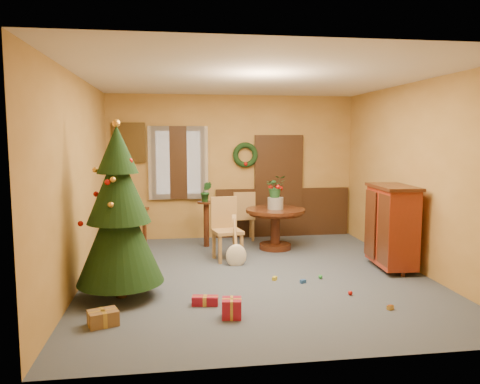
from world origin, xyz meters
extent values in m
plane|color=#384151|center=(0.00, 0.00, 0.00)|extent=(5.50, 5.50, 0.00)
plane|color=silver|center=(0.00, 0.00, 2.90)|extent=(5.50, 5.50, 0.00)
plane|color=olive|center=(0.00, 2.75, 1.45)|extent=(5.00, 0.00, 5.00)
plane|color=olive|center=(0.00, -2.75, 1.45)|extent=(5.00, 0.00, 5.00)
plane|color=olive|center=(-2.50, 0.00, 1.45)|extent=(0.00, 5.50, 5.50)
plane|color=olive|center=(2.50, 0.00, 1.45)|extent=(0.00, 5.50, 5.50)
cube|color=black|center=(1.05, 2.71, 0.50)|extent=(2.80, 0.06, 1.00)
cube|color=black|center=(0.95, 2.70, 1.05)|extent=(1.00, 0.08, 2.10)
cube|color=white|center=(0.95, 2.73, 1.00)|extent=(0.80, 0.03, 1.90)
cube|color=black|center=(-1.10, 2.70, 1.55)|extent=(1.05, 0.08, 1.45)
cube|color=white|center=(-1.10, 2.73, 1.55)|extent=(0.88, 0.03, 1.25)
cube|color=white|center=(-1.48, 2.65, 1.55)|extent=(0.42, 0.02, 1.45)
cube|color=white|center=(-0.72, 2.65, 1.55)|extent=(0.42, 0.02, 1.45)
torus|color=black|center=(0.25, 2.67, 1.70)|extent=(0.51, 0.11, 0.51)
cube|color=#4C3819|center=(-2.05, 2.71, 1.95)|extent=(0.62, 0.05, 0.78)
cube|color=gray|center=(-2.05, 2.74, 1.95)|extent=(0.48, 0.02, 0.62)
cylinder|color=black|center=(0.64, 1.59, 0.72)|extent=(1.09, 1.09, 0.06)
cylinder|color=black|center=(0.64, 1.59, 0.66)|extent=(0.97, 0.97, 0.04)
cylinder|color=black|center=(0.64, 1.59, 0.37)|extent=(0.17, 0.17, 0.60)
cylinder|color=black|center=(0.64, 1.59, 0.05)|extent=(0.58, 0.58, 0.10)
cylinder|color=slate|center=(0.64, 1.59, 0.85)|extent=(0.29, 0.29, 0.21)
imported|color=#1E4C23|center=(0.64, 1.59, 1.16)|extent=(0.36, 0.31, 0.40)
cube|color=olive|center=(-0.32, 0.93, 0.49)|extent=(0.53, 0.53, 0.05)
cube|color=olive|center=(-0.36, 1.13, 0.78)|extent=(0.46, 0.13, 0.54)
cube|color=olive|center=(-0.18, 1.14, 0.23)|extent=(0.06, 0.06, 0.47)
cube|color=olive|center=(-0.54, 1.07, 0.23)|extent=(0.06, 0.06, 0.47)
cube|color=olive|center=(-0.11, 0.78, 0.23)|extent=(0.06, 0.06, 0.47)
cube|color=olive|center=(-0.47, 0.71, 0.23)|extent=(0.06, 0.06, 0.47)
cube|color=olive|center=(0.18, 2.48, 0.46)|extent=(0.43, 0.43, 0.05)
cube|color=olive|center=(0.17, 2.28, 0.73)|extent=(0.43, 0.05, 0.51)
cube|color=olive|center=(0.00, 2.31, 0.22)|extent=(0.05, 0.05, 0.44)
cube|color=olive|center=(0.35, 2.30, 0.22)|extent=(0.05, 0.05, 0.44)
cube|color=olive|center=(0.01, 2.65, 0.22)|extent=(0.05, 0.05, 0.44)
cube|color=olive|center=(0.35, 2.65, 0.22)|extent=(0.05, 0.05, 0.44)
cylinder|color=black|center=(-0.60, 1.96, 0.42)|extent=(0.10, 0.10, 0.83)
cylinder|color=black|center=(-0.60, 1.96, 0.84)|extent=(0.33, 0.33, 0.03)
imported|color=#19471E|center=(-0.60, 1.96, 1.05)|extent=(0.23, 0.20, 0.38)
cylinder|color=#382111|center=(-1.89, -0.70, 0.12)|extent=(0.14, 0.14, 0.24)
cone|color=black|center=(-1.89, -0.70, 0.85)|extent=(1.10, 1.10, 1.30)
cone|color=black|center=(-1.89, -0.70, 1.45)|extent=(0.80, 0.80, 0.95)
cone|color=black|center=(-1.89, -0.70, 1.91)|extent=(0.52, 0.52, 0.60)
sphere|color=gold|center=(-1.89, -0.70, 2.23)|extent=(0.10, 0.10, 0.10)
cube|color=black|center=(-2.15, 1.66, 0.79)|extent=(1.02, 0.75, 0.05)
cube|color=black|center=(-2.15, 1.66, 0.65)|extent=(0.96, 0.69, 0.19)
cube|color=black|center=(-2.54, 1.66, 0.38)|extent=(0.17, 0.32, 0.76)
cube|color=black|center=(-1.76, 1.66, 0.38)|extent=(0.17, 0.32, 0.76)
cube|color=#521F09|center=(2.15, 0.04, 0.68)|extent=(0.55, 1.00, 1.20)
cube|color=black|center=(2.15, 0.04, 1.29)|extent=(0.61, 1.06, 0.05)
cylinder|color=black|center=(2.15, -0.37, 0.04)|extent=(0.07, 0.07, 0.09)
cylinder|color=black|center=(2.15, 0.45, 0.04)|extent=(0.07, 0.07, 0.09)
cube|color=brown|center=(-1.99, -1.61, 0.08)|extent=(0.37, 0.32, 0.17)
cube|color=gold|center=(-1.99, -1.61, 0.08)|extent=(0.31, 0.14, 0.17)
cube|color=gold|center=(-1.99, -1.61, 0.08)|extent=(0.12, 0.23, 0.17)
cube|color=maroon|center=(-0.57, -1.59, 0.11)|extent=(0.25, 0.25, 0.22)
cube|color=gold|center=(-0.57, -1.59, 0.11)|extent=(0.23, 0.06, 0.22)
cube|color=gold|center=(-0.57, -1.59, 0.11)|extent=(0.06, 0.23, 0.22)
cube|color=brown|center=(-1.88, 0.12, 0.07)|extent=(0.28, 0.30, 0.13)
cube|color=gold|center=(-1.88, 0.12, 0.07)|extent=(0.16, 0.22, 0.13)
cube|color=gold|center=(-1.88, 0.12, 0.07)|extent=(0.16, 0.13, 0.13)
cube|color=maroon|center=(-0.84, -1.15, 0.06)|extent=(0.34, 0.18, 0.11)
cube|color=gold|center=(-0.84, -1.15, 0.06)|extent=(0.32, 0.07, 0.11)
cube|color=gold|center=(-0.84, -1.15, 0.06)|extent=(0.07, 0.14, 0.11)
cube|color=#224D93|center=(0.59, -0.47, 0.03)|extent=(0.09, 0.08, 0.05)
sphere|color=#278F37|center=(0.90, -0.31, 0.03)|extent=(0.06, 0.06, 0.06)
cube|color=gold|center=(0.22, -0.28, 0.03)|extent=(0.09, 0.09, 0.05)
sphere|color=#AB100B|center=(1.06, -1.05, 0.03)|extent=(0.06, 0.06, 0.06)
cube|color=gold|center=(1.35, -1.61, 0.03)|extent=(0.09, 0.08, 0.05)
camera|label=1|loc=(-1.20, -6.70, 2.05)|focal=35.00mm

